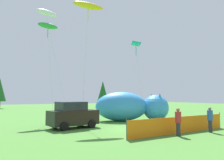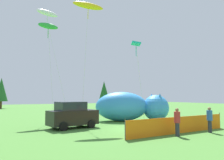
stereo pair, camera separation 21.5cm
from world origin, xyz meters
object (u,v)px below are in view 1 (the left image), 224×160
at_px(kite_teal_diamond, 136,45).
at_px(spectator_in_red_shirt, 210,119).
at_px(kite_white_ghost, 47,13).
at_px(folding_chair, 171,123).
at_px(spectator_in_grey_shirt, 178,121).
at_px(parked_car, 73,115).
at_px(inflatable_cat, 130,108).
at_px(kite_green_fish, 48,26).
at_px(kite_yellow_hero, 88,6).

bearing_deg(kite_teal_diamond, spectator_in_red_shirt, -83.08).
relative_size(spectator_in_red_shirt, kite_white_ghost, 0.14).
bearing_deg(folding_chair, spectator_in_grey_shirt, -87.80).
bearing_deg(parked_car, kite_white_ghost, 85.35).
height_order(inflatable_cat, kite_green_fish, kite_green_fish).
distance_m(inflatable_cat, spectator_in_red_shirt, 8.74).
distance_m(inflatable_cat, kite_yellow_hero, 10.94).
height_order(spectator_in_red_shirt, kite_green_fish, kite_green_fish).
xyz_separation_m(spectator_in_red_shirt, kite_yellow_hero, (-5.78, 8.71, 10.26)).
bearing_deg(kite_yellow_hero, folding_chair, -56.03).
bearing_deg(spectator_in_red_shirt, kite_teal_diamond, 96.92).
bearing_deg(parked_car, spectator_in_red_shirt, -49.30).
bearing_deg(inflatable_cat, parked_car, -138.59).
bearing_deg(kite_teal_diamond, kite_white_ghost, 138.68).
relative_size(kite_green_fish, kite_teal_diamond, 1.30).
xyz_separation_m(inflatable_cat, spectator_in_grey_shirt, (-2.05, -8.67, -0.40)).
height_order(inflatable_cat, kite_yellow_hero, kite_yellow_hero).
bearing_deg(kite_white_ghost, kite_yellow_hero, -64.07).
distance_m(spectator_in_grey_shirt, kite_teal_diamond, 10.44).
relative_size(spectator_in_grey_shirt, kite_teal_diamond, 0.22).
distance_m(inflatable_cat, kite_green_fish, 12.39).
bearing_deg(parked_car, kite_yellow_hero, 35.90).
xyz_separation_m(parked_car, kite_teal_diamond, (6.94, 1.08, 6.70)).
bearing_deg(kite_yellow_hero, parked_car, -134.74).
xyz_separation_m(kite_green_fish, kite_teal_diamond, (7.68, -5.48, -2.35)).
bearing_deg(kite_green_fish, kite_yellow_hero, -57.45).
relative_size(inflatable_cat, spectator_in_red_shirt, 4.32).
bearing_deg(kite_white_ghost, parked_car, -85.29).
bearing_deg(kite_teal_diamond, spectator_in_grey_shirt, -105.51).
xyz_separation_m(folding_chair, kite_white_ghost, (-7.04, 12.02, 11.45)).
distance_m(kite_teal_diamond, kite_yellow_hero, 6.07).
bearing_deg(kite_green_fish, folding_chair, -56.61).
relative_size(kite_white_ghost, kite_yellow_hero, 1.05).
bearing_deg(spectator_in_grey_shirt, kite_green_fish, 112.88).
distance_m(folding_chair, kite_white_ghost, 18.03).
xyz_separation_m(spectator_in_grey_shirt, kite_yellow_hero, (-2.72, 8.71, 10.25)).
distance_m(folding_chair, inflatable_cat, 6.43).
distance_m(folding_chair, spectator_in_red_shirt, 2.78).
xyz_separation_m(folding_chair, kite_yellow_hero, (-4.31, 6.39, 10.74)).
bearing_deg(kite_green_fish, spectator_in_grey_shirt, -67.12).
distance_m(kite_green_fish, kite_teal_diamond, 9.72).
bearing_deg(folding_chair, kite_white_ghost, 157.10).
bearing_deg(kite_green_fish, inflatable_cat, -30.54).
distance_m(folding_chair, kite_yellow_hero, 13.22).
bearing_deg(parked_car, kite_green_fish, 87.07).
xyz_separation_m(inflatable_cat, kite_green_fish, (-7.60, 4.48, 8.70)).
bearing_deg(inflatable_cat, folding_chair, -69.53).
relative_size(kite_green_fish, kite_yellow_hero, 0.89).
bearing_deg(kite_teal_diamond, inflatable_cat, 94.64).
bearing_deg(folding_chair, parked_car, -177.01).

